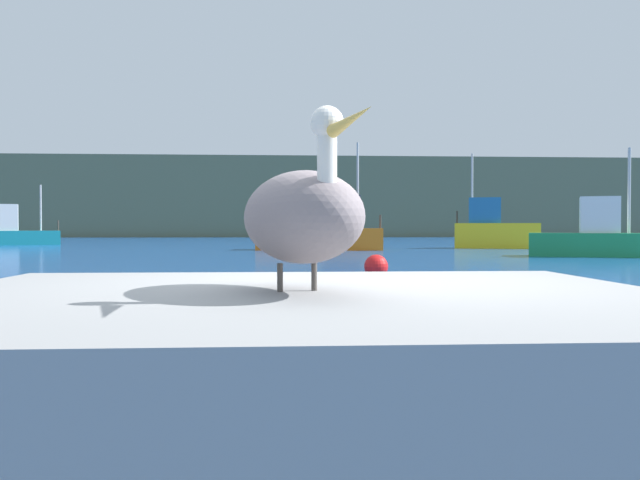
{
  "coord_description": "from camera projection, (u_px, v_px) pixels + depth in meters",
  "views": [
    {
      "loc": [
        -0.56,
        -4.23,
        1.19
      ],
      "look_at": [
        1.07,
        21.89,
        0.68
      ],
      "focal_mm": 37.03,
      "sensor_mm": 36.0,
      "label": 1
    }
  ],
  "objects": [
    {
      "name": "ground_plane",
      "position": [
        366.0,
        410.0,
        4.28
      ],
      "size": [
        260.0,
        260.0,
        0.0
      ],
      "primitive_type": "plane",
      "color": "#194C93"
    },
    {
      "name": "mooring_buoy",
      "position": [
        376.0,
        267.0,
        15.22
      ],
      "size": [
        0.56,
        0.56,
        0.56
      ],
      "primitive_type": "sphere",
      "color": "red",
      "rests_on": "ground"
    },
    {
      "name": "pier_dock",
      "position": [
        301.0,
        377.0,
        3.35
      ],
      "size": [
        3.79,
        3.03,
        0.86
      ],
      "primitive_type": "cube",
      "color": "gray",
      "rests_on": "ground"
    },
    {
      "name": "fishing_boat_teal",
      "position": [
        7.0,
        230.0,
        43.49
      ],
      "size": [
        6.25,
        3.69,
        4.03
      ],
      "rotation": [
        0.0,
        0.0,
        0.34
      ],
      "color": "teal",
      "rests_on": "ground"
    },
    {
      "name": "hillside_backdrop",
      "position": [
        283.0,
        199.0,
        83.87
      ],
      "size": [
        140.0,
        13.06,
        9.63
      ],
      "primitive_type": "cube",
      "color": "#5B664C",
      "rests_on": "ground"
    },
    {
      "name": "fishing_boat_yellow",
      "position": [
        494.0,
        230.0,
        36.97
      ],
      "size": [
        4.83,
        2.86,
        5.34
      ],
      "rotation": [
        0.0,
        0.0,
        2.82
      ],
      "color": "yellow",
      "rests_on": "ground"
    },
    {
      "name": "fishing_boat_green",
      "position": [
        593.0,
        237.0,
        26.57
      ],
      "size": [
        4.92,
        3.23,
        4.34
      ],
      "rotation": [
        0.0,
        0.0,
        -0.4
      ],
      "color": "#1E8C4C",
      "rests_on": "ground"
    },
    {
      "name": "pelican",
      "position": [
        301.0,
        216.0,
        3.32
      ],
      "size": [
        0.81,
        1.48,
        0.87
      ],
      "rotation": [
        0.0,
        0.0,
        -1.3
      ],
      "color": "gray",
      "rests_on": "pier_dock"
    },
    {
      "name": "fishing_boat_orange",
      "position": [
        326.0,
        232.0,
        34.39
      ],
      "size": [
        6.73,
        2.7,
        5.59
      ],
      "rotation": [
        0.0,
        0.0,
        -0.13
      ],
      "color": "orange",
      "rests_on": "ground"
    }
  ]
}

